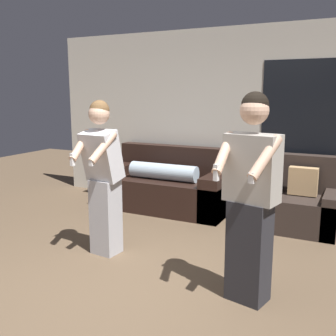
% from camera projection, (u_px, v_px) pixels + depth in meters
% --- Properties ---
extents(ground_plane, '(14.00, 14.00, 0.00)m').
position_uv_depth(ground_plane, '(97.00, 305.00, 3.29)').
color(ground_plane, brown).
extents(wall_back, '(5.91, 0.07, 2.70)m').
position_uv_depth(wall_back, '(227.00, 119.00, 5.94)').
color(wall_back, beige).
rests_on(wall_back, ground_plane).
extents(couch, '(1.92, 0.93, 0.93)m').
position_uv_depth(couch, '(168.00, 187.00, 6.01)').
color(couch, black).
rests_on(couch, ground_plane).
extents(armchair, '(0.91, 0.80, 0.94)m').
position_uv_depth(armchair, '(301.00, 204.00, 5.12)').
color(armchair, '#332823').
rests_on(armchair, ground_plane).
extents(side_table, '(0.47, 0.35, 0.77)m').
position_uv_depth(side_table, '(108.00, 166.00, 6.78)').
color(side_table, brown).
rests_on(side_table, ground_plane).
extents(person_left, '(0.44, 0.53, 1.68)m').
position_uv_depth(person_left, '(103.00, 177.00, 4.20)').
color(person_left, '#B2B2B7').
rests_on(person_left, ground_plane).
extents(person_right, '(0.50, 0.53, 1.76)m').
position_uv_depth(person_right, '(251.00, 198.00, 3.22)').
color(person_right, '#28282D').
rests_on(person_right, ground_plane).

